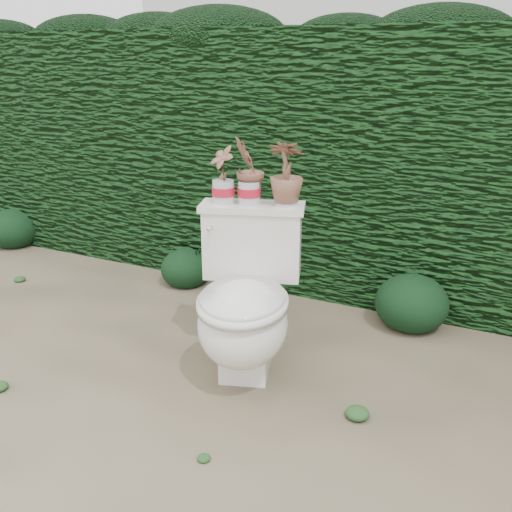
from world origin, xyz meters
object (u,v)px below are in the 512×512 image
at_px(toilet, 245,305).
at_px(potted_plant_left, 223,176).
at_px(potted_plant_right, 286,175).
at_px(potted_plant_center, 249,172).

height_order(toilet, potted_plant_left, potted_plant_left).
bearing_deg(potted_plant_right, toilet, 60.36).
relative_size(potted_plant_center, potted_plant_right, 1.06).
bearing_deg(potted_plant_center, potted_plant_right, 99.55).
xyz_separation_m(toilet, potted_plant_left, (-0.21, 0.18, 0.55)).
distance_m(potted_plant_left, potted_plant_right, 0.30).
bearing_deg(potted_plant_left, potted_plant_right, 45.11).
xyz_separation_m(potted_plant_center, potted_plant_right, (0.17, 0.06, -0.01)).
relative_size(toilet, potted_plant_right, 2.72).
relative_size(potted_plant_left, potted_plant_center, 0.84).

